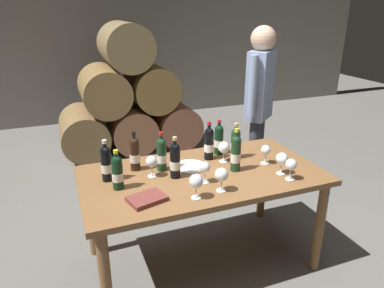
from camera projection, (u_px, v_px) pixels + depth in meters
ground_plane at (201, 260)px, 2.81m from camera, size 14.00×14.00×0.00m
cellar_back_wall at (106, 36)px, 5.96m from camera, size 10.00×0.24×2.80m
barrel_stack at (128, 101)px, 4.84m from camera, size 1.86×0.90×1.69m
dining_table at (202, 184)px, 2.57m from camera, size 1.70×0.90×0.76m
wine_bottle_0 at (175, 160)px, 2.43m from camera, size 0.07×0.07×0.30m
wine_bottle_1 at (209, 143)px, 2.73m from camera, size 0.07×0.07×0.30m
wine_bottle_2 at (106, 163)px, 2.39m from camera, size 0.07×0.07×0.29m
wine_bottle_3 at (162, 154)px, 2.54m from camera, size 0.07×0.07×0.29m
wine_bottle_4 at (135, 153)px, 2.55m from camera, size 0.07×0.07×0.29m
wine_bottle_5 at (117, 172)px, 2.28m from camera, size 0.07×0.07×0.27m
wine_bottle_6 at (235, 143)px, 2.75m from camera, size 0.07×0.07×0.28m
wine_bottle_7 at (236, 153)px, 2.53m from camera, size 0.07×0.07×0.32m
wine_bottle_8 at (219, 139)px, 2.83m from camera, size 0.07×0.07×0.28m
wine_glass_0 at (152, 162)px, 2.45m from camera, size 0.08×0.08×0.16m
wine_glass_1 at (282, 159)px, 2.49m from camera, size 0.09×0.09×0.16m
wine_glass_2 at (291, 165)px, 2.41m from camera, size 0.08×0.08×0.15m
wine_glass_3 at (266, 151)px, 2.66m from camera, size 0.07×0.07×0.15m
wine_glass_4 at (224, 148)px, 2.68m from camera, size 0.09×0.09×0.16m
wine_glass_5 at (222, 175)px, 2.25m from camera, size 0.09×0.09×0.16m
wine_glass_6 at (205, 168)px, 2.37m from camera, size 0.08×0.08×0.15m
wine_glass_7 at (196, 182)px, 2.17m from camera, size 0.09×0.09×0.16m
tasting_notebook at (147, 199)px, 2.17m from camera, size 0.25×0.21×0.03m
serving_plate at (190, 167)px, 2.62m from camera, size 0.24×0.24×0.01m
sommelier_presenting at (259, 99)px, 3.39m from camera, size 0.40×0.35×1.72m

